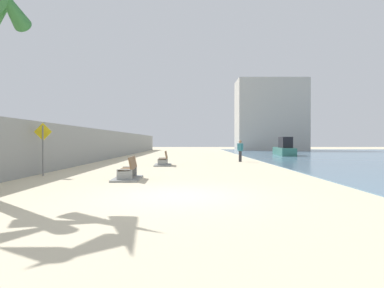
% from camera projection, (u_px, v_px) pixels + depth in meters
% --- Properties ---
extents(ground_plane, '(120.00, 120.00, 0.00)m').
position_uv_depth(ground_plane, '(187.00, 160.00, 27.30)').
color(ground_plane, beige).
extents(seawall, '(0.80, 64.00, 2.61)m').
position_uv_depth(seawall, '(101.00, 145.00, 27.28)').
color(seawall, gray).
rests_on(seawall, ground).
extents(bench_near, '(1.19, 2.15, 0.98)m').
position_uv_depth(bench_near, '(128.00, 174.00, 13.28)').
color(bench_near, gray).
rests_on(bench_near, ground).
extents(bench_far, '(1.20, 2.15, 0.98)m').
position_uv_depth(bench_far, '(163.00, 162.00, 20.93)').
color(bench_far, gray).
rests_on(bench_far, ground).
extents(person_walking, '(0.44, 0.36, 1.72)m').
position_uv_depth(person_walking, '(240.00, 149.00, 24.64)').
color(person_walking, '#333338').
rests_on(person_walking, ground).
extents(boat_outer, '(2.50, 7.92, 2.06)m').
position_uv_depth(boat_outer, '(284.00, 149.00, 35.81)').
color(boat_outer, '#337060').
rests_on(boat_outer, water_bay).
extents(pedestrian_sign, '(0.85, 0.08, 2.50)m').
position_uv_depth(pedestrian_sign, '(43.00, 143.00, 14.69)').
color(pedestrian_sign, slate).
rests_on(pedestrian_sign, ground).
extents(harbor_building, '(12.00, 6.00, 12.44)m').
position_uv_depth(harbor_building, '(270.00, 115.00, 55.26)').
color(harbor_building, '#ADAAA3').
rests_on(harbor_building, ground).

